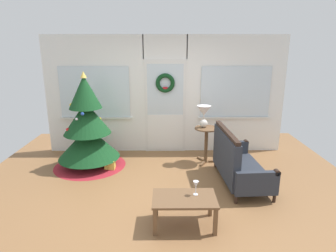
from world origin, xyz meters
name	(u,v)px	position (x,y,z in m)	size (l,w,h in m)	color
ground_plane	(165,195)	(0.00, 0.00, 0.00)	(6.76, 6.76, 0.00)	brown
back_wall_with_door	(165,95)	(0.00, 2.08, 1.28)	(5.20, 0.19, 2.55)	white
christmas_tree	(87,131)	(-1.51, 1.20, 0.71)	(1.41, 1.41, 1.87)	#4C331E
settee_sofa	(236,163)	(1.22, 0.42, 0.38)	(0.80, 1.54, 0.96)	black
side_table	(206,138)	(0.83, 1.35, 0.52)	(0.50, 0.48, 0.74)	brown
table_lamp	(204,113)	(0.77, 1.39, 1.02)	(0.28, 0.28, 0.44)	silver
coffee_table	(184,202)	(0.25, -0.81, 0.35)	(0.84, 0.52, 0.41)	brown
wine_glass	(196,185)	(0.40, -0.74, 0.55)	(0.08, 0.08, 0.20)	silver
gift_box	(110,165)	(-1.07, 1.00, 0.10)	(0.19, 0.17, 0.19)	#D8C64C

